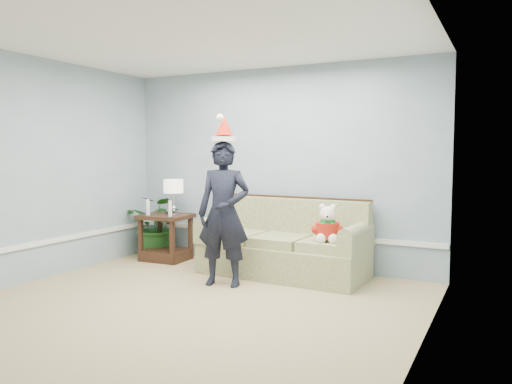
{
  "coord_description": "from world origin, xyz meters",
  "views": [
    {
      "loc": [
        2.84,
        -3.69,
        1.55
      ],
      "look_at": [
        0.17,
        1.55,
        1.09
      ],
      "focal_mm": 35.0,
      "sensor_mm": 36.0,
      "label": 1
    }
  ],
  "objects_px": {
    "sofa": "(284,248)",
    "side_table": "(166,242)",
    "houseplant": "(157,225)",
    "man": "(224,214)",
    "teddy_bear": "(327,228)",
    "table_lamp": "(173,188)"
  },
  "relations": [
    {
      "from": "sofa",
      "to": "side_table",
      "type": "distance_m",
      "value": 1.87
    },
    {
      "from": "houseplant",
      "to": "man",
      "type": "bearing_deg",
      "value": -29.68
    },
    {
      "from": "man",
      "to": "sofa",
      "type": "bearing_deg",
      "value": 48.31
    },
    {
      "from": "houseplant",
      "to": "teddy_bear",
      "type": "distance_m",
      "value": 2.87
    },
    {
      "from": "table_lamp",
      "to": "man",
      "type": "distance_m",
      "value": 1.62
    },
    {
      "from": "teddy_bear",
      "to": "man",
      "type": "bearing_deg",
      "value": -168.66
    },
    {
      "from": "side_table",
      "to": "table_lamp",
      "type": "distance_m",
      "value": 0.8
    },
    {
      "from": "table_lamp",
      "to": "side_table",
      "type": "bearing_deg",
      "value": -141.6
    },
    {
      "from": "sofa",
      "to": "houseplant",
      "type": "xyz_separation_m",
      "value": [
        -2.18,
        0.21,
        0.11
      ]
    },
    {
      "from": "sofa",
      "to": "table_lamp",
      "type": "distance_m",
      "value": 1.92
    },
    {
      "from": "houseplant",
      "to": "man",
      "type": "xyz_separation_m",
      "value": [
        1.76,
        -1.0,
        0.39
      ]
    },
    {
      "from": "table_lamp",
      "to": "teddy_bear",
      "type": "distance_m",
      "value": 2.47
    },
    {
      "from": "side_table",
      "to": "man",
      "type": "relative_size",
      "value": 0.43
    },
    {
      "from": "houseplant",
      "to": "sofa",
      "type": "bearing_deg",
      "value": -5.5
    },
    {
      "from": "table_lamp",
      "to": "houseplant",
      "type": "relative_size",
      "value": 0.55
    },
    {
      "from": "side_table",
      "to": "man",
      "type": "distance_m",
      "value": 1.75
    },
    {
      "from": "side_table",
      "to": "houseplant",
      "type": "distance_m",
      "value": 0.42
    },
    {
      "from": "sofa",
      "to": "houseplant",
      "type": "distance_m",
      "value": 2.2
    },
    {
      "from": "sofa",
      "to": "teddy_bear",
      "type": "xyz_separation_m",
      "value": [
        0.65,
        -0.23,
        0.33
      ]
    },
    {
      "from": "side_table",
      "to": "teddy_bear",
      "type": "xyz_separation_m",
      "value": [
        2.52,
        -0.24,
        0.41
      ]
    },
    {
      "from": "side_table",
      "to": "table_lamp",
      "type": "bearing_deg",
      "value": 38.4
    },
    {
      "from": "table_lamp",
      "to": "teddy_bear",
      "type": "xyz_separation_m",
      "value": [
        2.43,
        -0.31,
        -0.38
      ]
    }
  ]
}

